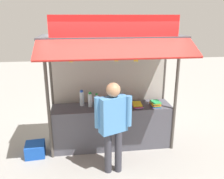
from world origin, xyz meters
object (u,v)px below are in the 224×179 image
(magazine_stack_mid_right, at_px, (105,106))
(plastic_crate, at_px, (35,150))
(water_bottle_far_right, at_px, (82,98))
(water_bottle_back_right, at_px, (97,100))
(vendor_person, at_px, (113,120))
(magazine_stack_rear_center, at_px, (155,104))
(water_bottle_far_left, at_px, (90,100))
(banana_bunch_inner_right, at_px, (157,54))
(banana_bunch_inner_left, at_px, (116,57))
(banana_bunch_rightmost, at_px, (136,57))
(magazine_stack_left, at_px, (137,105))
(banana_bunch_leftmost, at_px, (71,58))

(magazine_stack_mid_right, height_order, plastic_crate, magazine_stack_mid_right)
(water_bottle_far_right, height_order, water_bottle_back_right, water_bottle_far_right)
(vendor_person, bearing_deg, magazine_stack_rear_center, 16.36)
(water_bottle_back_right, height_order, magazine_stack_mid_right, water_bottle_back_right)
(plastic_crate, bearing_deg, magazine_stack_mid_right, 3.98)
(water_bottle_far_left, bearing_deg, banana_bunch_inner_right, -19.73)
(plastic_crate, bearing_deg, water_bottle_back_right, 12.78)
(water_bottle_far_left, distance_m, vendor_person, 0.96)
(water_bottle_back_right, height_order, banana_bunch_inner_left, banana_bunch_inner_left)
(water_bottle_back_right, relative_size, banana_bunch_rightmost, 0.84)
(water_bottle_back_right, height_order, magazine_stack_left, water_bottle_back_right)
(water_bottle_far_left, xyz_separation_m, plastic_crate, (-1.09, -0.22, -0.88))
(banana_bunch_leftmost, bearing_deg, banana_bunch_rightmost, 0.11)
(magazine_stack_rear_center, bearing_deg, vendor_person, -141.25)
(water_bottle_back_right, relative_size, magazine_stack_left, 0.80)
(banana_bunch_leftmost, bearing_deg, magazine_stack_rear_center, 10.14)
(banana_bunch_rightmost, bearing_deg, magazine_stack_rear_center, 30.15)
(water_bottle_back_right, height_order, plastic_crate, water_bottle_back_right)
(magazine_stack_rear_center, relative_size, banana_bunch_rightmost, 0.87)
(water_bottle_back_right, xyz_separation_m, vendor_person, (0.20, -0.95, -0.02))
(water_bottle_far_left, xyz_separation_m, banana_bunch_rightmost, (0.80, -0.42, 0.90))
(banana_bunch_inner_left, bearing_deg, banana_bunch_rightmost, 0.57)
(water_bottle_far_right, distance_m, vendor_person, 1.11)
(magazine_stack_left, distance_m, banana_bunch_leftmost, 1.62)
(water_bottle_far_left, relative_size, banana_bunch_inner_right, 1.16)
(banana_bunch_rightmost, height_order, plastic_crate, banana_bunch_rightmost)
(banana_bunch_rightmost, height_order, vendor_person, banana_bunch_rightmost)
(banana_bunch_leftmost, bearing_deg, water_bottle_far_right, 73.30)
(magazine_stack_rear_center, distance_m, plastic_crate, 2.51)
(water_bottle_back_right, distance_m, banana_bunch_rightmost, 1.24)
(magazine_stack_left, xyz_separation_m, banana_bunch_inner_right, (0.26, -0.30, 1.05))
(water_bottle_far_right, bearing_deg, banana_bunch_rightmost, -28.22)
(banana_bunch_inner_right, bearing_deg, plastic_crate, 175.04)
(water_bottle_far_right, xyz_separation_m, vendor_person, (0.49, -0.99, -0.05))
(water_bottle_far_left, distance_m, plastic_crate, 1.42)
(banana_bunch_rightmost, relative_size, plastic_crate, 0.83)
(water_bottle_far_left, height_order, banana_bunch_leftmost, banana_bunch_leftmost)
(magazine_stack_left, bearing_deg, magazine_stack_mid_right, -179.37)
(water_bottle_back_right, bearing_deg, banana_bunch_leftmost, -133.14)
(water_bottle_far_right, bearing_deg, magazine_stack_left, -11.26)
(banana_bunch_rightmost, distance_m, banana_bunch_inner_right, 0.38)
(banana_bunch_inner_right, relative_size, vendor_person, 0.16)
(banana_bunch_rightmost, bearing_deg, water_bottle_far_left, 152.14)
(banana_bunch_inner_left, bearing_deg, water_bottle_far_left, 136.57)
(water_bottle_back_right, xyz_separation_m, banana_bunch_inner_right, (1.04, -0.47, 0.96))
(banana_bunch_inner_right, bearing_deg, banana_bunch_inner_left, -179.73)
(banana_bunch_rightmost, height_order, banana_bunch_leftmost, same)
(banana_bunch_leftmost, relative_size, plastic_crate, 0.78)
(water_bottle_back_right, bearing_deg, plastic_crate, -167.22)
(water_bottle_far_right, bearing_deg, water_bottle_back_right, -7.99)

